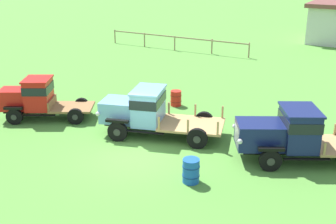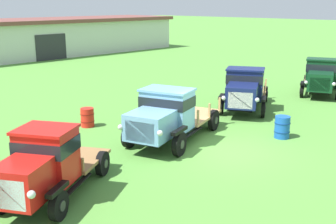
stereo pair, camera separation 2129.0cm
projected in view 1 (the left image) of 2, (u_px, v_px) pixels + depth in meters
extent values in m
plane|color=#518E38|center=(135.00, 156.00, 17.01)|extent=(240.00, 240.00, 0.00)
cylinder|color=#997F60|center=(249.00, 50.00, 33.39)|extent=(0.12, 0.12, 1.24)
cylinder|color=#997F60|center=(212.00, 46.00, 34.84)|extent=(0.12, 0.12, 1.24)
cylinder|color=#997F60|center=(175.00, 43.00, 36.03)|extent=(0.12, 0.12, 1.24)
cylinder|color=#997F60|center=(144.00, 40.00, 37.60)|extent=(0.12, 0.12, 1.24)
cylinder|color=#997F60|center=(115.00, 36.00, 39.24)|extent=(0.12, 0.12, 1.24)
cube|color=#997F60|center=(176.00, 37.00, 36.09)|extent=(13.19, 0.08, 0.10)
cylinder|color=black|center=(14.00, 117.00, 20.12)|extent=(0.77, 0.56, 0.78)
cylinder|color=#2D2D2D|center=(14.00, 118.00, 20.02)|extent=(0.25, 0.16, 0.27)
cylinder|color=black|center=(25.00, 106.00, 21.64)|extent=(0.77, 0.56, 0.78)
cylinder|color=#2D2D2D|center=(26.00, 105.00, 21.74)|extent=(0.25, 0.16, 0.27)
cylinder|color=black|center=(75.00, 116.00, 20.15)|extent=(0.77, 0.56, 0.78)
cylinder|color=#2D2D2D|center=(75.00, 117.00, 20.04)|extent=(0.25, 0.16, 0.27)
cylinder|color=black|center=(82.00, 105.00, 21.66)|extent=(0.77, 0.56, 0.78)
cylinder|color=#2D2D2D|center=(82.00, 105.00, 21.77)|extent=(0.25, 0.16, 0.27)
cube|color=black|center=(48.00, 109.00, 20.86)|extent=(4.00, 2.83, 0.12)
cube|color=red|center=(14.00, 99.00, 20.66)|extent=(1.69, 1.63, 1.00)
cube|color=silver|center=(2.00, 100.00, 20.67)|extent=(0.50, 0.80, 0.75)
sphere|color=silver|center=(6.00, 95.00, 21.21)|extent=(0.20, 0.20, 0.20)
cube|color=black|center=(13.00, 108.00, 19.97)|extent=(0.87, 0.62, 0.12)
cube|color=black|center=(24.00, 97.00, 21.49)|extent=(0.87, 0.62, 0.12)
cube|color=red|center=(39.00, 94.00, 20.59)|extent=(1.70, 1.80, 1.45)
cube|color=black|center=(38.00, 88.00, 20.48)|extent=(1.76, 1.85, 0.40)
cube|color=red|center=(37.00, 79.00, 20.33)|extent=(1.83, 1.92, 0.08)
cube|color=black|center=(38.00, 115.00, 20.13)|extent=(1.46, 0.93, 0.05)
cube|color=black|center=(47.00, 104.00, 21.61)|extent=(1.46, 0.93, 0.05)
cube|color=olive|center=(72.00, 107.00, 20.83)|extent=(2.58, 2.44, 0.10)
cube|color=olive|center=(52.00, 103.00, 20.75)|extent=(0.84, 1.37, 0.44)
cylinder|color=black|center=(118.00, 132.00, 18.27)|extent=(0.91, 0.45, 0.89)
cylinder|color=#2D2D2D|center=(117.00, 133.00, 18.16)|extent=(0.31, 0.12, 0.31)
cylinder|color=black|center=(132.00, 115.00, 20.16)|extent=(0.91, 0.45, 0.89)
cylinder|color=#2D2D2D|center=(132.00, 114.00, 20.26)|extent=(0.31, 0.12, 0.31)
cylinder|color=black|center=(197.00, 139.00, 17.55)|extent=(0.91, 0.45, 0.89)
cylinder|color=#2D2D2D|center=(197.00, 140.00, 17.45)|extent=(0.31, 0.12, 0.31)
cylinder|color=black|center=(204.00, 121.00, 19.44)|extent=(0.91, 0.45, 0.89)
cylinder|color=#2D2D2D|center=(204.00, 120.00, 19.55)|extent=(0.31, 0.12, 0.31)
cube|color=black|center=(162.00, 124.00, 18.83)|extent=(5.14, 2.56, 0.12)
cube|color=#70A3D1|center=(120.00, 110.00, 19.04)|extent=(1.89, 1.83, 0.96)
cube|color=silver|center=(104.00, 110.00, 19.21)|extent=(0.39, 1.10, 0.72)
sphere|color=silver|center=(98.00, 114.00, 18.48)|extent=(0.20, 0.20, 0.20)
sphere|color=silver|center=(110.00, 103.00, 19.90)|extent=(0.20, 0.20, 0.20)
cube|color=black|center=(117.00, 121.00, 18.10)|extent=(1.03, 0.49, 0.12)
cube|color=black|center=(131.00, 106.00, 19.99)|extent=(1.03, 0.49, 0.12)
cube|color=#70A3D1|center=(148.00, 107.00, 18.68)|extent=(1.64, 2.08, 1.47)
cube|color=black|center=(148.00, 100.00, 18.56)|extent=(1.70, 2.13, 0.41)
cube|color=#70A3D1|center=(148.00, 90.00, 18.41)|extent=(1.78, 2.19, 0.08)
cube|color=black|center=(145.00, 132.00, 18.01)|extent=(1.60, 0.61, 0.05)
cube|color=black|center=(157.00, 116.00, 19.86)|extent=(1.60, 0.61, 0.05)
cube|color=tan|center=(192.00, 125.00, 18.52)|extent=(3.25, 2.79, 0.10)
cube|color=tan|center=(159.00, 123.00, 17.76)|extent=(0.10, 0.10, 0.57)
cube|color=tan|center=(169.00, 108.00, 19.55)|extent=(0.10, 0.10, 0.57)
cube|color=tan|center=(188.00, 126.00, 17.50)|extent=(0.10, 0.10, 0.57)
cube|color=tan|center=(195.00, 110.00, 19.30)|extent=(0.10, 0.10, 0.57)
cube|color=tan|center=(218.00, 128.00, 17.25)|extent=(0.10, 0.10, 0.57)
cube|color=tan|center=(222.00, 112.00, 19.04)|extent=(0.10, 0.10, 0.57)
cylinder|color=black|center=(270.00, 161.00, 15.68)|extent=(0.83, 0.56, 0.85)
cylinder|color=#2D2D2D|center=(271.00, 162.00, 15.59)|extent=(0.28, 0.17, 0.30)
cylinder|color=black|center=(260.00, 139.00, 17.56)|extent=(0.83, 0.56, 0.85)
cylinder|color=#2D2D2D|center=(260.00, 138.00, 17.65)|extent=(0.28, 0.17, 0.30)
cube|color=black|center=(304.00, 148.00, 16.57)|extent=(4.85, 3.33, 0.12)
cube|color=#141E51|center=(259.00, 134.00, 16.40)|extent=(2.23, 2.08, 1.00)
cube|color=silver|center=(237.00, 135.00, 16.43)|extent=(0.58, 0.99, 0.75)
sphere|color=silver|center=(240.00, 141.00, 15.71)|extent=(0.20, 0.20, 0.20)
sphere|color=silver|center=(235.00, 126.00, 17.11)|extent=(0.20, 0.20, 0.20)
cube|color=black|center=(271.00, 149.00, 15.52)|extent=(0.96, 0.65, 0.12)
cube|color=black|center=(261.00, 128.00, 17.39)|extent=(0.96, 0.65, 0.12)
cube|color=#141E51|center=(299.00, 129.00, 16.29)|extent=(1.92, 2.13, 1.48)
cube|color=black|center=(300.00, 121.00, 16.18)|extent=(1.99, 2.19, 0.42)
cube|color=#141E51|center=(301.00, 110.00, 16.02)|extent=(2.07, 2.26, 0.08)
cube|color=black|center=(307.00, 159.00, 15.66)|extent=(1.58, 0.95, 0.05)
cube|color=black|center=(293.00, 138.00, 17.49)|extent=(1.58, 0.95, 0.05)
cube|color=tan|center=(325.00, 149.00, 15.53)|extent=(0.11, 0.11, 0.48)
cube|color=tan|center=(309.00, 129.00, 17.31)|extent=(0.11, 0.11, 0.48)
cube|color=tan|center=(335.00, 129.00, 17.29)|extent=(0.11, 0.11, 0.48)
cylinder|color=red|center=(176.00, 98.00, 22.68)|extent=(0.58, 0.58, 0.83)
cylinder|color=maroon|center=(176.00, 95.00, 22.62)|extent=(0.61, 0.61, 0.03)
cylinder|color=maroon|center=(176.00, 101.00, 22.74)|extent=(0.61, 0.61, 0.03)
cylinder|color=#1951B2|center=(191.00, 171.00, 14.91)|extent=(0.60, 0.60, 0.89)
cylinder|color=navy|center=(191.00, 166.00, 14.85)|extent=(0.63, 0.63, 0.03)
cylinder|color=navy|center=(191.00, 175.00, 14.97)|extent=(0.63, 0.63, 0.03)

